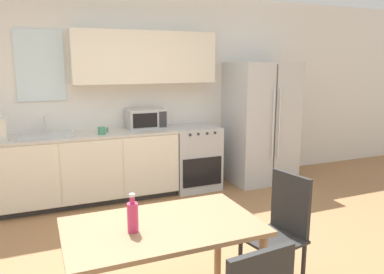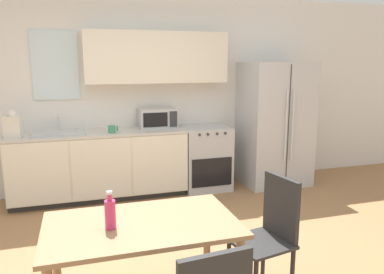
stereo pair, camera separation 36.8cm
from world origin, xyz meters
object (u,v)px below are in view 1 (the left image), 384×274
coffee_mug (102,131)px  dining_chair_side (282,224)px  drink_bottle (133,216)px  oven_range (193,157)px  microwave (146,118)px  dining_table (163,240)px  refrigerator (260,123)px

coffee_mug → dining_chair_side: bearing=-68.5°
dining_chair_side → drink_bottle: size_ratio=3.79×
oven_range → microwave: size_ratio=1.75×
dining_chair_side → drink_bottle: drink_bottle is taller
coffee_mug → drink_bottle: size_ratio=0.52×
dining_chair_side → drink_bottle: (-1.20, -0.11, 0.31)m
dining_chair_side → coffee_mug: bearing=10.5°
coffee_mug → dining_table: 2.52m
microwave → drink_bottle: bearing=-107.6°
drink_bottle → refrigerator: bearing=45.0°
refrigerator → coffee_mug: (-2.34, -0.05, 0.05)m
oven_range → coffee_mug: (-1.28, -0.12, 0.50)m
coffee_mug → dining_table: (-0.05, -2.50, -0.30)m
microwave → coffee_mug: (-0.63, -0.23, -0.08)m
dining_table → drink_bottle: bearing=-171.6°
oven_range → dining_table: oven_range is taller
dining_table → microwave: bearing=76.1°
drink_bottle → dining_chair_side: bearing=5.4°
refrigerator → drink_bottle: 3.66m
refrigerator → coffee_mug: size_ratio=14.06×
oven_range → refrigerator: (1.06, -0.07, 0.45)m
oven_range → coffee_mug: size_ratio=7.03×
dining_chair_side → drink_bottle: bearing=84.4°
drink_bottle → microwave: bearing=72.4°
refrigerator → dining_table: (-2.39, -2.55, -0.25)m
coffee_mug → dining_table: coffee_mug is taller
coffee_mug → dining_table: size_ratio=0.10×
oven_range → microwave: microwave is taller
coffee_mug → refrigerator: bearing=1.3°
oven_range → drink_bottle: 3.09m
dining_chair_side → microwave: bearing=-4.1°
oven_range → drink_bottle: (-1.53, -2.65, 0.40)m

